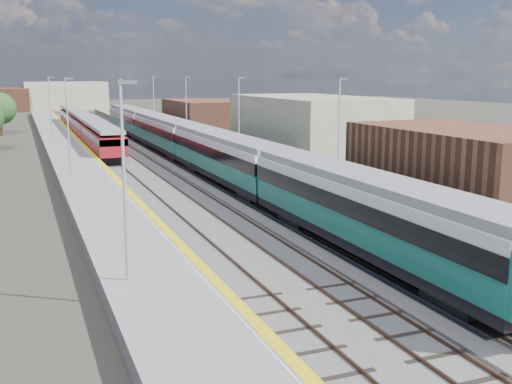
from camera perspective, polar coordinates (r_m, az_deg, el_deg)
ground at (r=65.91m, az=-9.42°, el=3.36°), size 320.00×320.00×0.00m
ballast_bed at (r=67.92m, az=-11.73°, el=3.53°), size 10.50×155.00×0.06m
tracks at (r=69.65m, az=-11.49°, el=3.78°), size 8.96×160.00×0.17m
platform_right at (r=69.51m, az=-5.61°, el=4.29°), size 4.70×155.00×8.52m
platform_left at (r=67.05m, az=-17.48°, el=3.57°), size 4.30×155.00×8.52m
green_train at (r=57.92m, az=-6.28°, el=4.77°), size 3.07×85.40×3.38m
red_train at (r=84.97m, az=-16.06°, el=6.14°), size 2.68×54.48×3.39m
tree_c at (r=94.44m, az=-23.24°, el=7.32°), size 4.64×4.64×6.29m
tree_d at (r=82.50m, az=1.84°, el=7.51°), size 4.18×4.18×5.66m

